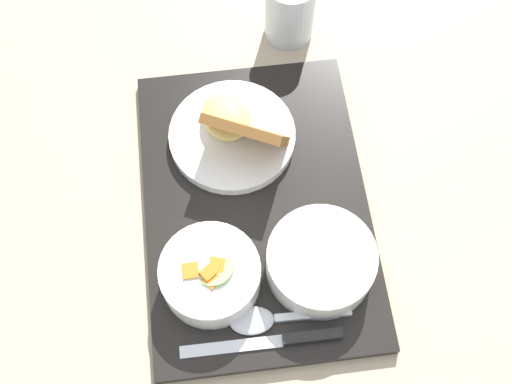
{
  "coord_description": "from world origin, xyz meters",
  "views": [
    {
      "loc": [
        -0.34,
        0.02,
        0.77
      ],
      "look_at": [
        0.0,
        0.0,
        0.04
      ],
      "focal_mm": 45.0,
      "sensor_mm": 36.0,
      "label": 1
    }
  ],
  "objects": [
    {
      "name": "spoon",
      "position": [
        -0.16,
        -0.01,
        0.02
      ],
      "size": [
        0.04,
        0.15,
        0.01
      ],
      "rotation": [
        0.0,
        0.0,
        1.59
      ],
      "color": "silver",
      "rests_on": "serving_tray"
    },
    {
      "name": "knife",
      "position": [
        -0.18,
        -0.02,
        0.02
      ],
      "size": [
        0.02,
        0.19,
        0.01
      ],
      "rotation": [
        0.0,
        0.0,
        1.61
      ],
      "color": "silver",
      "rests_on": "serving_tray"
    },
    {
      "name": "ground_plane",
      "position": [
        0.0,
        0.0,
        0.0
      ],
      "size": [
        4.0,
        4.0,
        0.0
      ],
      "primitive_type": "plane",
      "color": "tan"
    },
    {
      "name": "glass_water",
      "position": [
        0.28,
        -0.07,
        0.04
      ],
      "size": [
        0.07,
        0.07,
        0.1
      ],
      "color": "silver",
      "rests_on": "ground_plane"
    },
    {
      "name": "bowl_salad",
      "position": [
        -0.1,
        0.06,
        0.04
      ],
      "size": [
        0.12,
        0.12,
        0.05
      ],
      "color": "white",
      "rests_on": "serving_tray"
    },
    {
      "name": "plate_main",
      "position": [
        0.1,
        0.02,
        0.03
      ],
      "size": [
        0.17,
        0.17,
        0.1
      ],
      "color": "white",
      "rests_on": "serving_tray"
    },
    {
      "name": "serving_tray",
      "position": [
        0.0,
        0.0,
        0.01
      ],
      "size": [
        0.44,
        0.31,
        0.01
      ],
      "color": "black",
      "rests_on": "ground_plane"
    },
    {
      "name": "bowl_soup",
      "position": [
        -0.1,
        -0.07,
        0.04
      ],
      "size": [
        0.13,
        0.13,
        0.05
      ],
      "color": "white",
      "rests_on": "serving_tray"
    }
  ]
}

